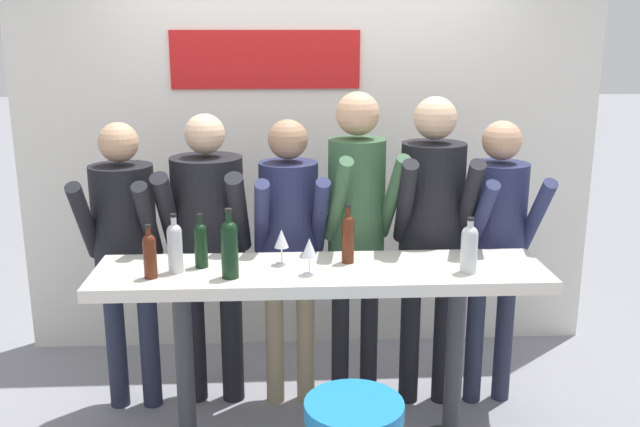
% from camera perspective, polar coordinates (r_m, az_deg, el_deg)
% --- Properties ---
extents(back_wall, '(3.77, 0.12, 2.82)m').
position_cam_1_polar(back_wall, '(4.67, -0.86, 6.06)').
color(back_wall, silver).
rests_on(back_wall, ground_plane).
extents(tasting_table, '(2.17, 0.51, 1.00)m').
position_cam_1_polar(tasting_table, '(3.49, 0.07, -7.16)').
color(tasting_table, silver).
rests_on(tasting_table, ground_plane).
extents(person_far_left, '(0.41, 0.52, 1.64)m').
position_cam_1_polar(person_far_left, '(4.01, -15.36, -1.79)').
color(person_far_left, '#23283D').
rests_on(person_far_left, ground_plane).
extents(person_left, '(0.49, 0.57, 1.67)m').
position_cam_1_polar(person_left, '(3.98, -8.91, -1.37)').
color(person_left, black).
rests_on(person_left, ground_plane).
extents(person_center_left, '(0.41, 0.52, 1.64)m').
position_cam_1_polar(person_center_left, '(3.91, -2.49, -1.49)').
color(person_center_left, gray).
rests_on(person_center_left, ground_plane).
extents(person_center, '(0.43, 0.57, 1.79)m').
position_cam_1_polar(person_center, '(3.89, 2.97, 0.02)').
color(person_center, black).
rests_on(person_center, ground_plane).
extents(person_center_right, '(0.43, 0.55, 1.77)m').
position_cam_1_polar(person_center_right, '(3.94, 8.92, -0.43)').
color(person_center_right, black).
rests_on(person_center_right, ground_plane).
extents(person_right, '(0.40, 0.52, 1.64)m').
position_cam_1_polar(person_right, '(4.04, 13.96, -1.45)').
color(person_right, '#23283D').
rests_on(person_right, ground_plane).
extents(wine_bottle_0, '(0.08, 0.08, 0.27)m').
position_cam_1_polar(wine_bottle_0, '(3.40, 11.85, -2.61)').
color(wine_bottle_0, '#B7BCC1').
rests_on(wine_bottle_0, tasting_table).
extents(wine_bottle_1, '(0.06, 0.06, 0.29)m').
position_cam_1_polar(wine_bottle_1, '(3.47, 2.26, -1.86)').
color(wine_bottle_1, '#4C1E0F').
rests_on(wine_bottle_1, tasting_table).
extents(wine_bottle_2, '(0.06, 0.06, 0.26)m').
position_cam_1_polar(wine_bottle_2, '(3.45, -9.52, -2.33)').
color(wine_bottle_2, black).
rests_on(wine_bottle_2, tasting_table).
extents(wine_bottle_3, '(0.06, 0.06, 0.25)m').
position_cam_1_polar(wine_bottle_3, '(3.35, -13.46, -3.14)').
color(wine_bottle_3, '#4C1E0F').
rests_on(wine_bottle_3, tasting_table).
extents(wine_bottle_4, '(0.07, 0.07, 0.28)m').
position_cam_1_polar(wine_bottle_4, '(3.40, -11.53, -2.53)').
color(wine_bottle_4, '#B7BCC1').
rests_on(wine_bottle_4, tasting_table).
extents(wine_bottle_5, '(0.08, 0.08, 0.33)m').
position_cam_1_polar(wine_bottle_5, '(3.28, -7.25, -2.61)').
color(wine_bottle_5, black).
rests_on(wine_bottle_5, tasting_table).
extents(wine_glass_0, '(0.07, 0.07, 0.18)m').
position_cam_1_polar(wine_glass_0, '(3.30, -0.86, -2.85)').
color(wine_glass_0, silver).
rests_on(wine_glass_0, tasting_table).
extents(wine_glass_1, '(0.07, 0.07, 0.18)m').
position_cam_1_polar(wine_glass_1, '(3.44, -3.10, -2.11)').
color(wine_glass_1, silver).
rests_on(wine_glass_1, tasting_table).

